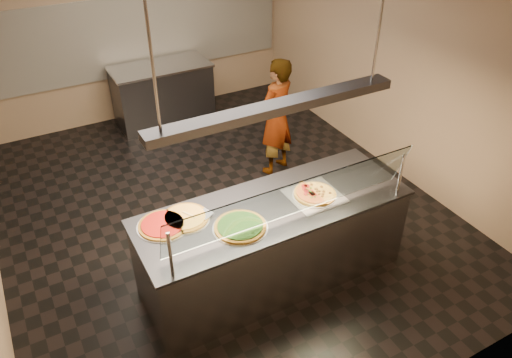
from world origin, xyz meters
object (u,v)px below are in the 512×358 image
prep_table (163,94)px  heat_lamp_housing (276,108)px  serving_counter (273,242)px  sneeze_guard (295,199)px  worker (276,117)px  half_pizza_pepperoni (306,196)px  pizza_cheese (185,217)px  pizza_tomato (163,225)px  perforated_tray (314,195)px  half_pizza_sausage (323,191)px  pizza_spatula (195,214)px  pizza_spinach (240,226)px

prep_table → heat_lamp_housing: (-0.23, -3.85, 1.48)m
serving_counter → sneeze_guard: sneeze_guard is taller
sneeze_guard → worker: size_ratio=1.52×
half_pizza_pepperoni → pizza_cheese: size_ratio=0.90×
pizza_cheese → pizza_tomato: (-0.22, -0.01, 0.00)m
pizza_tomato → sneeze_guard: bearing=-28.5°
pizza_cheese → worker: size_ratio=0.28×
half_pizza_pepperoni → pizza_cheese: 1.17m
serving_counter → pizza_cheese: size_ratio=5.86×
worker → half_pizza_pepperoni: bearing=46.0°
perforated_tray → heat_lamp_housing: 1.10m
half_pizza_sausage → pizza_spatula: (-1.24, 0.25, 0.00)m
prep_table → pizza_spatula: bearing=-104.5°
half_pizza_sausage → pizza_spinach: (-0.95, -0.08, -0.01)m
half_pizza_sausage → pizza_cheese: size_ratio=0.90×
half_pizza_sausage → perforated_tray: bearing=-179.6°
perforated_tray → worker: (0.64, 1.81, -0.14)m
perforated_tray → pizza_cheese: pizza_cheese is taller
perforated_tray → sneeze_guard: bearing=-145.7°
pizza_tomato → pizza_spinach: bearing=-30.4°
half_pizza_sausage → pizza_tomato: (-1.55, 0.27, -0.01)m
worker → perforated_tray: bearing=48.7°
pizza_tomato → pizza_spatula: bearing=-3.6°
pizza_spatula → worker: (1.78, 1.57, -0.16)m
serving_counter → prep_table: same height
sneeze_guard → pizza_spinach: size_ratio=4.83×
worker → prep_table: bearing=-90.2°
pizza_cheese → pizza_spatula: bearing=-14.8°
perforated_tray → half_pizza_sausage: size_ratio=1.21×
prep_table → pizza_cheese: bearing=-106.0°
sneeze_guard → half_pizza_pepperoni: bearing=41.7°
perforated_tray → pizza_spatula: size_ratio=1.90×
pizza_cheese → pizza_tomato: same height
worker → half_pizza_sausage: bearing=51.5°
pizza_tomato → serving_counter: bearing=-11.7°
serving_counter → pizza_cheese: pizza_cheese is taller
perforated_tray → pizza_tomato: pizza_tomato is taller
half_pizza_sausage → worker: worker is taller
perforated_tray → pizza_spatula: bearing=167.7°
serving_counter → heat_lamp_housing: (0.00, 0.00, 1.48)m
half_pizza_sausage → prep_table: bearing=94.2°
perforated_tray → prep_table: (-0.19, 3.91, -0.47)m
half_pizza_pepperoni → prep_table: bearing=91.4°
worker → heat_lamp_housing: heat_lamp_housing is taller
sneeze_guard → pizza_tomato: sneeze_guard is taller
pizza_spinach → pizza_spatula: size_ratio=1.93×
pizza_spinach → pizza_tomato: 0.69m
serving_counter → half_pizza_sausage: size_ratio=6.53×
pizza_tomato → worker: (2.09, 1.55, -0.15)m
half_pizza_pepperoni → pizza_spatula: size_ratio=1.57×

